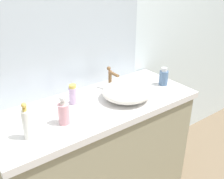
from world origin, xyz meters
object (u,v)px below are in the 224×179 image
(spray_can, at_px, (73,95))
(lotion_bottle, at_px, (64,112))
(perfume_bottle, at_px, (164,77))
(sink_basin, at_px, (127,91))
(soap_dispenser, at_px, (27,123))

(spray_can, bearing_deg, lotion_bottle, -130.94)
(perfume_bottle, relative_size, spray_can, 1.01)
(sink_basin, relative_size, lotion_bottle, 1.91)
(lotion_bottle, relative_size, spray_can, 1.32)
(soap_dispenser, bearing_deg, sink_basin, 3.77)
(sink_basin, distance_m, lotion_bottle, 0.47)
(perfume_bottle, distance_m, spray_can, 0.69)
(lotion_bottle, bearing_deg, spray_can, 49.06)
(lotion_bottle, distance_m, perfume_bottle, 0.83)
(soap_dispenser, distance_m, spray_can, 0.41)
(sink_basin, relative_size, perfume_bottle, 2.51)
(soap_dispenser, xyz_separation_m, perfume_bottle, (1.04, 0.06, -0.03))
(perfume_bottle, bearing_deg, soap_dispenser, -176.76)
(soap_dispenser, relative_size, perfume_bottle, 1.53)
(sink_basin, distance_m, soap_dispenser, 0.68)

